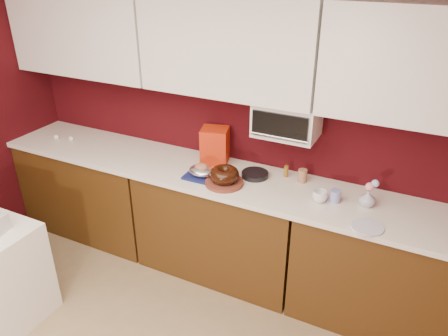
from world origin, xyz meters
TOP-DOWN VIEW (x-y plane):
  - wall_back at (0.00, 2.25)m, footprint 4.00×0.02m
  - base_cabinet_left at (-1.33, 1.94)m, footprint 1.31×0.58m
  - base_cabinet_center at (0.00, 1.94)m, footprint 1.31×0.58m
  - base_cabinet_right at (1.33, 1.94)m, footprint 1.31×0.58m
  - countertop at (0.00, 1.94)m, footprint 4.00×0.62m
  - upper_cabinet_left at (-1.33, 2.08)m, footprint 1.31×0.33m
  - upper_cabinet_center at (0.00, 2.08)m, footprint 1.31×0.33m
  - upper_cabinet_right at (1.33, 2.08)m, footprint 1.31×0.33m
  - toaster_oven at (0.45, 2.10)m, footprint 0.45×0.30m
  - toaster_oven_door at (0.45, 1.94)m, footprint 0.40×0.02m
  - toaster_oven_handle at (0.45, 1.93)m, footprint 0.42×0.02m
  - cake_base at (0.09, 1.82)m, footprint 0.33×0.33m
  - bundt_cake at (0.09, 1.82)m, footprint 0.26×0.26m
  - navy_towel at (-0.11, 1.84)m, footprint 0.25×0.22m
  - foil_ham_nest at (-0.11, 1.84)m, footprint 0.22×0.19m
  - roasted_ham at (-0.11, 1.84)m, footprint 0.14×0.13m
  - pandoro_box at (-0.15, 2.13)m, footprint 0.26×0.24m
  - dark_pan at (0.25, 2.03)m, footprint 0.22×0.22m
  - coffee_mug at (0.79, 1.89)m, footprint 0.10×0.10m
  - blue_jar at (0.88, 1.93)m, footprint 0.09×0.09m
  - flower_vase at (1.09, 1.98)m, footprint 0.10×0.10m
  - flower_pink at (1.09, 1.98)m, footprint 0.06×0.06m
  - flower_blue at (1.12, 2.00)m, footprint 0.05×0.05m
  - china_plate at (1.15, 1.71)m, footprint 0.26×0.26m
  - amber_bottle at (0.46, 2.13)m, footprint 0.04×0.04m
  - paper_cup at (0.60, 2.11)m, footprint 0.09×0.09m
  - egg_left at (-1.66, 1.90)m, footprint 0.06×0.05m
  - egg_right at (-1.52, 1.93)m, footprint 0.05×0.04m

SIDE VIEW (x-z plane):
  - base_cabinet_left at x=-1.33m, z-range 0.00..0.86m
  - base_cabinet_center at x=0.00m, z-range 0.00..0.86m
  - base_cabinet_right at x=1.33m, z-range 0.00..0.86m
  - countertop at x=0.00m, z-range 0.86..0.90m
  - china_plate at x=1.15m, z-range 0.90..0.91m
  - navy_towel at x=-0.11m, z-range 0.90..0.92m
  - cake_base at x=0.09m, z-range 0.90..0.93m
  - dark_pan at x=0.25m, z-range 0.90..0.94m
  - egg_right at x=-1.52m, z-range 0.90..0.94m
  - egg_left at x=-1.66m, z-range 0.90..0.94m
  - blue_jar at x=0.88m, z-range 0.90..0.99m
  - amber_bottle at x=0.46m, z-range 0.90..0.99m
  - coffee_mug at x=0.79m, z-range 0.90..1.00m
  - paper_cup at x=0.60m, z-range 0.90..1.00m
  - foil_ham_nest at x=-0.11m, z-range 0.92..0.99m
  - flower_vase at x=1.09m, z-range 0.90..1.03m
  - bundt_cake at x=0.09m, z-range 0.94..1.02m
  - roasted_ham at x=-0.11m, z-range 0.94..1.02m
  - pandoro_box at x=-0.15m, z-range 0.90..1.19m
  - flower_pink at x=1.09m, z-range 1.02..1.08m
  - flower_blue at x=1.12m, z-range 1.04..1.10m
  - wall_back at x=0.00m, z-range 0.00..2.50m
  - toaster_oven_handle at x=0.45m, z-range 1.29..1.31m
  - toaster_oven at x=0.45m, z-range 1.25..1.50m
  - toaster_oven_door at x=0.45m, z-range 1.28..1.47m
  - upper_cabinet_left at x=-1.33m, z-range 1.50..2.20m
  - upper_cabinet_center at x=0.00m, z-range 1.50..2.20m
  - upper_cabinet_right at x=1.33m, z-range 1.50..2.20m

